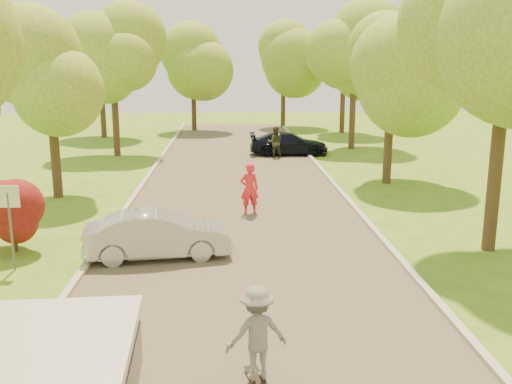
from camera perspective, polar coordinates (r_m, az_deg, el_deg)
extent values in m
plane|color=#44761C|center=(11.05, -0.40, -14.62)|extent=(100.00, 100.00, 0.00)
cube|color=#4C4438|center=(18.52, -1.44, -3.11)|extent=(8.00, 60.00, 0.01)
cube|color=#B2AD9E|center=(18.85, -13.86, -3.03)|extent=(0.18, 60.00, 0.12)
cube|color=#B2AD9E|center=(19.03, 10.86, -2.74)|extent=(0.18, 60.00, 0.12)
cylinder|color=#59595E|center=(15.37, -23.28, -3.68)|extent=(0.06, 0.06, 2.00)
cube|color=white|center=(15.16, -23.58, -0.42)|extent=(0.55, 0.04, 0.55)
cylinder|color=#382619|center=(17.07, -22.94, -4.35)|extent=(0.12, 0.12, 0.70)
sphere|color=#590F0F|center=(16.88, -23.16, -1.91)|extent=(1.70, 1.70, 1.70)
cylinder|color=#382619|center=(23.04, -19.42, 3.33)|extent=(0.36, 0.36, 3.15)
sphere|color=#538223|center=(22.78, -19.96, 10.37)|extent=(4.20, 4.20, 4.20)
sphere|color=#538223|center=(22.60, -18.52, 12.06)|extent=(3.15, 3.15, 3.15)
cylinder|color=#382619|center=(32.55, -13.85, 6.87)|extent=(0.36, 0.36, 3.83)
sphere|color=#538223|center=(32.40, -14.18, 12.77)|extent=(4.80, 4.80, 4.80)
sphere|color=#538223|center=(32.28, -12.96, 14.12)|extent=(3.60, 3.60, 3.60)
cylinder|color=#382619|center=(16.76, 22.72, 0.89)|extent=(0.36, 0.36, 3.83)
sphere|color=#538223|center=(16.46, 23.77, 12.59)|extent=(5.00, 5.00, 5.00)
cylinder|color=#382619|center=(24.99, 13.08, 4.68)|extent=(0.36, 0.36, 3.38)
sphere|color=#538223|center=(24.75, 13.44, 11.58)|extent=(4.40, 4.40, 4.40)
sphere|color=#538223|center=(24.94, 15.02, 13.02)|extent=(3.30, 3.30, 3.30)
cylinder|color=#382619|center=(34.74, 9.61, 7.60)|extent=(0.36, 0.36, 4.05)
sphere|color=#538223|center=(34.60, 9.84, 13.52)|extent=(5.20, 5.20, 5.20)
sphere|color=#538223|center=(34.80, 11.19, 14.75)|extent=(3.90, 3.90, 3.90)
cylinder|color=#382619|center=(40.85, -15.07, 7.79)|extent=(0.36, 0.36, 3.60)
sphere|color=#538223|center=(40.72, -15.35, 12.42)|extent=(5.00, 5.00, 5.00)
sphere|color=#538223|center=(40.57, -14.35, 13.53)|extent=(3.75, 3.75, 3.75)
cylinder|color=#382619|center=(42.75, 8.65, 8.44)|extent=(0.36, 0.36, 3.83)
sphere|color=#538223|center=(42.63, 8.80, 13.02)|extent=(5.00, 5.00, 5.00)
sphere|color=#538223|center=(42.80, 9.85, 13.98)|extent=(3.75, 3.75, 3.75)
cylinder|color=#382619|center=(44.01, -6.23, 8.34)|extent=(0.36, 0.36, 3.38)
sphere|color=#538223|center=(43.88, -6.33, 12.41)|extent=(4.80, 4.80, 4.80)
sphere|color=#538223|center=(43.84, -5.39, 13.37)|extent=(3.60, 3.60, 3.60)
cylinder|color=#382619|center=(46.13, 2.73, 8.74)|extent=(0.36, 0.36, 3.60)
sphere|color=#538223|center=(46.01, 2.77, 12.85)|extent=(5.00, 5.00, 5.00)
sphere|color=#538223|center=(46.09, 3.74, 13.77)|extent=(3.75, 3.75, 3.75)
imported|color=#ADADB2|center=(15.38, -9.78, -4.23)|extent=(3.97, 1.83, 1.26)
imported|color=black|center=(32.13, 3.29, 4.86)|extent=(4.41, 1.83, 1.27)
cube|color=black|center=(9.73, 0.09, -18.09)|extent=(0.41, 0.83, 0.02)
cylinder|color=#BFCC4C|center=(10.01, 0.00, -17.48)|extent=(0.04, 0.07, 0.06)
cylinder|color=#BFCC4C|center=(9.98, -0.82, -17.60)|extent=(0.04, 0.07, 0.06)
imported|color=slate|center=(9.35, 0.09, -13.91)|extent=(1.12, 0.81, 1.57)
imported|color=red|center=(19.42, -0.66, 0.32)|extent=(0.72, 0.54, 1.77)
imported|color=#2D331E|center=(31.10, 1.91, 5.00)|extent=(0.83, 0.65, 1.70)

